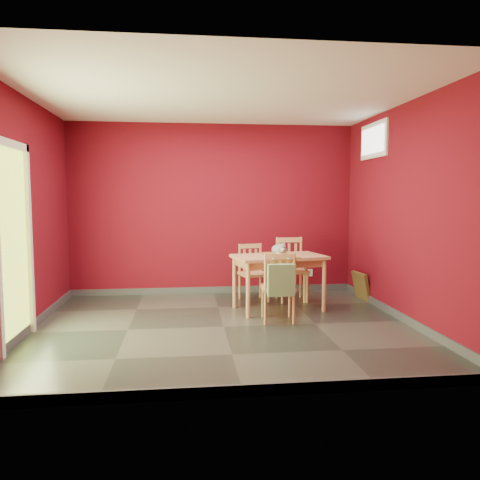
{
  "coord_description": "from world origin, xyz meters",
  "views": [
    {
      "loc": [
        -0.44,
        -5.47,
        1.55
      ],
      "look_at": [
        0.25,
        0.45,
        1.0
      ],
      "focal_mm": 35.0,
      "sensor_mm": 36.0,
      "label": 1
    }
  ],
  "objects": [
    {
      "name": "chair_far_left",
      "position": [
        0.56,
        1.39,
        0.43
      ],
      "size": [
        0.47,
        0.47,
        0.84
      ],
      "color": "tan",
      "rests_on": "ground"
    },
    {
      "name": "outlet_plate",
      "position": [
        1.6,
        1.99,
        0.3
      ],
      "size": [
        0.08,
        0.02,
        0.12
      ],
      "primitive_type": "cube",
      "color": "silver",
      "rests_on": "room_shell"
    },
    {
      "name": "doorway",
      "position": [
        -2.23,
        -0.4,
        1.12
      ],
      "size": [
        0.06,
        1.01,
        2.13
      ],
      "color": "#B7D838",
      "rests_on": "ground"
    },
    {
      "name": "ground",
      "position": [
        0.0,
        0.0,
        0.0
      ],
      "size": [
        4.5,
        4.5,
        0.0
      ],
      "primitive_type": "plane",
      "color": "#2D342D",
      "rests_on": "ground"
    },
    {
      "name": "chair_near",
      "position": [
        0.69,
        0.15,
        0.45
      ],
      "size": [
        0.44,
        0.44,
        0.87
      ],
      "color": "tan",
      "rests_on": "ground"
    },
    {
      "name": "cat",
      "position": [
        0.82,
        0.76,
        0.86
      ],
      "size": [
        0.39,
        0.47,
        0.21
      ],
      "primitive_type": null,
      "rotation": [
        0.0,
        0.0,
        0.49
      ],
      "color": "slate",
      "rests_on": "table_runner"
    },
    {
      "name": "room_shell",
      "position": [
        0.0,
        0.0,
        0.05
      ],
      "size": [
        4.5,
        4.5,
        4.5
      ],
      "color": "#610A16",
      "rests_on": "ground"
    },
    {
      "name": "picture_frame",
      "position": [
        2.19,
        1.24,
        0.21
      ],
      "size": [
        0.18,
        0.43,
        0.42
      ],
      "color": "brown",
      "rests_on": "ground"
    },
    {
      "name": "chair_far_right",
      "position": [
        1.13,
        1.35,
        0.48
      ],
      "size": [
        0.45,
        0.45,
        0.94
      ],
      "color": "tan",
      "rests_on": "ground"
    },
    {
      "name": "window",
      "position": [
        2.23,
        1.0,
        2.35
      ],
      "size": [
        0.05,
        0.9,
        0.5
      ],
      "color": "white",
      "rests_on": "room_shell"
    },
    {
      "name": "dining_table",
      "position": [
        0.82,
        0.76,
        0.66
      ],
      "size": [
        1.32,
        0.93,
        0.75
      ],
      "color": "tan",
      "rests_on": "ground"
    },
    {
      "name": "table_runner",
      "position": [
        0.82,
        0.64,
        0.7
      ],
      "size": [
        0.47,
        0.77,
        0.36
      ],
      "color": "olive",
      "rests_on": "dining_table"
    },
    {
      "name": "tote_bag",
      "position": [
        0.68,
        -0.06,
        0.56
      ],
      "size": [
        0.32,
        0.19,
        0.45
      ],
      "color": "#6D955F",
      "rests_on": "chair_near"
    }
  ]
}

